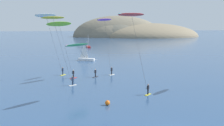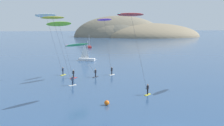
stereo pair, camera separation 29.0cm
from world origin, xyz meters
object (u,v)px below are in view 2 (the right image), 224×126
Objects in this scene: kitesurfer_green at (78,47)px; sailboat_near at (88,58)px; marker_buoy at (107,103)px; kitesurfer_white at (47,19)px; kitesurfer_lime at (60,28)px; kitesurfer_yellow at (55,25)px; kitesurfer_red at (133,21)px; kitesurfer_purple at (105,25)px; sailboat_far at (89,46)px.

sailboat_near is at bearing 83.73° from kitesurfer_green.
marker_buoy is (3.49, -16.93, -6.12)m from kitesurfer_green.
kitesurfer_white is 3.36m from kitesurfer_lime.
kitesurfer_yellow reaches higher than kitesurfer_green.
kitesurfer_yellow is 8.40m from kitesurfer_white.
kitesurfer_green is at bearing -96.27° from sailboat_near.
kitesurfer_red is 17.39m from kitesurfer_green.
kitesurfer_purple reaches higher than kitesurfer_lime.
kitesurfer_white reaches higher than kitesurfer_purple.
marker_buoy is (6.84, -17.44, -9.78)m from kitesurfer_lime.
kitesurfer_purple is at bearing 15.43° from kitesurfer_lime.
kitesurfer_lime is at bearing 124.71° from kitesurfer_red.
kitesurfer_lime is (2.53, -1.55, -1.58)m from kitesurfer_white.
kitesurfer_white reaches higher than kitesurfer_red.
kitesurfer_lime is at bearing 85.25° from kitesurfer_yellow.
kitesurfer_red is at bearing -84.05° from kitesurfer_purple.
sailboat_near is at bearing 76.57° from kitesurfer_lime.
sailboat_near is 0.52× the size of kitesurfer_lime.
sailboat_far is 84.45m from marker_buoy.
sailboat_far is 0.47× the size of kitesurfer_red.
kitesurfer_yellow is 1.68× the size of kitesurfer_green.
kitesurfer_yellow is 0.97× the size of kitesurfer_red.
kitesurfer_yellow is 6.61m from kitesurfer_lime.
kitesurfer_yellow is at bearing 141.65° from kitesurfer_red.
kitesurfer_lime is at bearing -103.43° from sailboat_near.
kitesurfer_green is at bearing 101.66° from marker_buoy.
kitesurfer_red is 18.87m from kitesurfer_lime.
marker_buoy is (-3.88, -1.97, -11.02)m from kitesurfer_red.
kitesurfer_lime is 16.29× the size of marker_buoy.
kitesurfer_lime is at bearing 171.37° from kitesurfer_green.
kitesurfer_white is 11.48m from kitesurfer_purple.
kitesurfer_purple is at bearing 28.20° from kitesurfer_green.
kitesurfer_purple is 7.46m from kitesurfer_green.
sailboat_far is at bearing 80.16° from kitesurfer_white.
kitesurfer_red reaches higher than sailboat_far.
sailboat_far is 0.46× the size of kitesurfer_white.
kitesurfer_white reaches higher than kitesurfer_green.
sailboat_near is 0.48× the size of kitesurfer_yellow.
kitesurfer_yellow is at bearing -101.74° from sailboat_near.
kitesurfer_red is 1.73× the size of kitesurfer_green.
sailboat_far is (2.51, 40.54, 0.00)m from sailboat_near.
marker_buoy is at bearing -63.73° from kitesurfer_white.
sailboat_far is 68.23m from kitesurfer_lime.
sailboat_far is 8.49× the size of marker_buoy.
kitesurfer_green reaches higher than sailboat_far.
sailboat_far is 65.30m from kitesurfer_purple.
kitesurfer_white is at bearing -175.52° from kitesurfer_purple.
kitesurfer_purple reaches higher than sailboat_near.
marker_buoy is at bearing -153.10° from kitesurfer_red.
kitesurfer_purple is 1.64× the size of kitesurfer_green.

